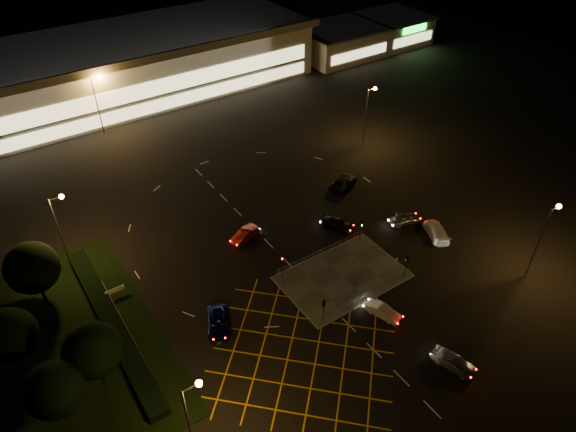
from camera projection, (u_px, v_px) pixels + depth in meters
ground at (319, 274)px, 61.00m from camera, size 180.00×180.00×0.00m
pedestrian_island at (343, 277)px, 60.55m from camera, size 14.00×9.00×0.12m
grass_verge at (65, 347)px, 52.51m from camera, size 18.00×30.00×0.08m
hedge at (112, 323)px, 54.44m from camera, size 2.00×26.00×1.00m
supermarket at (126, 65)px, 98.14m from camera, size 72.00×26.50×10.50m
retail_unit_a at (339, 42)px, 114.57m from camera, size 18.80×14.80×6.35m
retail_unit_b at (392, 28)px, 121.63m from camera, size 14.80×14.80×6.35m
streetlight_sw at (192, 414)px, 39.60m from camera, size 1.78×0.56×10.03m
streetlight_se at (544, 232)px, 56.87m from camera, size 1.78×0.56×10.03m
streetlight_nw at (60, 222)px, 58.28m from camera, size 1.78×0.56×10.03m
streetlight_ne at (368, 109)px, 80.81m from camera, size 1.78×0.56×10.03m
streetlight_far_left at (98, 98)px, 84.04m from camera, size 1.78×0.56×10.03m
streetlight_far_right at (292, 46)px, 103.04m from camera, size 1.78×0.56×10.03m
signal_sw at (324, 306)px, 53.87m from camera, size 0.28×0.30×3.15m
signal_se at (406, 262)px, 59.18m from camera, size 0.28×0.30×3.15m
signal_nw at (282, 263)px, 59.08m from camera, size 0.28×0.30×3.15m
signal_ne at (361, 226)px, 64.39m from camera, size 0.28×0.30×3.15m
tree_a at (54, 390)px, 43.77m from camera, size 5.04×5.04×6.86m
tree_b at (8, 336)px, 47.91m from camera, size 5.40×5.40×7.35m
tree_c at (32, 268)px, 54.70m from camera, size 5.76×5.76×7.84m
tree_e at (92, 350)px, 46.65m from camera, size 5.40×5.40×7.35m
car_near_silver at (453, 361)px, 50.35m from camera, size 2.93×4.80×1.53m
car_queue_white at (383, 311)px, 55.56m from camera, size 2.54×4.13×1.29m
car_left_blue at (218, 323)px, 54.20m from camera, size 4.20×5.49×1.39m
car_far_dkgrey at (337, 224)px, 67.51m from camera, size 3.71×4.68×1.27m
car_right_silver at (404, 219)px, 68.16m from camera, size 4.55×2.70×1.45m
car_circ_red at (245, 235)px, 65.65m from camera, size 4.44×2.61×1.38m
car_east_grey at (343, 182)px, 75.00m from camera, size 5.94×4.44×1.50m
car_approach_white at (436, 231)px, 66.10m from camera, size 4.25×5.66×1.53m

